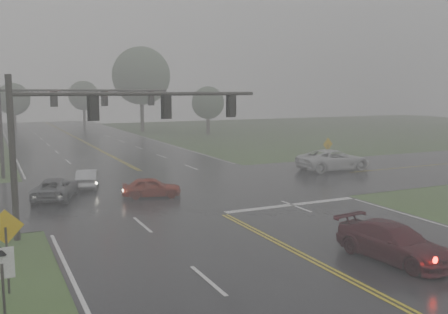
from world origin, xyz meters
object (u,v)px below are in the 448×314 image
pickup_white (333,170)px  car_grey (56,199)px  signal_gantry_near (96,123)px  signal_gantry_far (57,108)px  sedan_maroon (393,260)px  sedan_silver (88,188)px  sedan_red (152,197)px

pickup_white → car_grey: bearing=96.4°
car_grey → signal_gantry_near: 9.56m
car_grey → signal_gantry_far: (1.38, 9.15, 5.22)m
sedan_maroon → signal_gantry_far: bearing=101.1°
sedan_silver → sedan_red: bearing=136.5°
sedan_red → car_grey: 5.79m
sedan_maroon → sedan_silver: bearing=104.1°
sedan_maroon → sedan_silver: (-8.04, 19.97, 0.00)m
sedan_silver → pickup_white: 19.73m
sedan_silver → signal_gantry_far: 8.34m
pickup_white → signal_gantry_near: size_ratio=0.51×
sedan_maroon → signal_gantry_near: size_ratio=0.41×
sedan_red → car_grey: car_grey is taller
sedan_silver → signal_gantry_far: bearing=-66.4°
car_grey → sedan_maroon: bearing=140.8°
signal_gantry_near → car_grey: bearing=96.8°
pickup_white → signal_gantry_far: size_ratio=0.47×
sedan_silver → signal_gantry_far: signal_gantry_far is taller
pickup_white → signal_gantry_far: bearing=72.3°
pickup_white → signal_gantry_near: (-21.13, -9.49, 5.07)m
sedan_maroon → sedan_silver: sedan_maroon is taller
sedan_maroon → signal_gantry_near: bearing=128.0°
sedan_red → sedan_silver: bearing=47.1°
sedan_maroon → car_grey: size_ratio=1.06×
sedan_maroon → sedan_red: sedan_maroon is taller
sedan_silver → signal_gantry_far: (-1.01, 6.43, 5.22)m
signal_gantry_near → pickup_white: bearing=24.2°
sedan_maroon → pickup_white: bearing=50.2°
car_grey → pickup_white: size_ratio=0.74×
pickup_white → signal_gantry_near: 23.71m
car_grey → signal_gantry_near: size_ratio=0.38×
sedan_red → signal_gantry_far: bearing=34.8°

